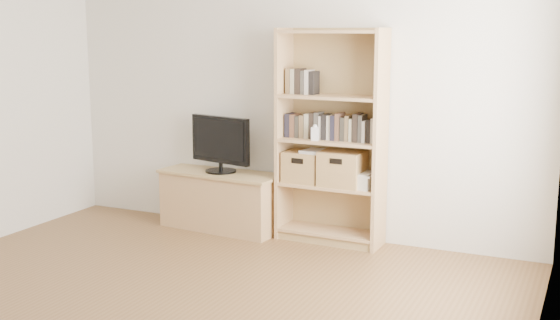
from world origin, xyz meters
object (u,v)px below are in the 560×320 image
Objects in this scene: television at (220,144)px; basket_left at (304,167)px; bookshelf at (331,137)px; baby_monitor at (315,134)px; basket_right at (342,169)px; tv_stand at (221,202)px; laptop at (321,152)px.

television reaches higher than basket_left.
baby_monitor is (-0.10, -0.10, 0.04)m from bookshelf.
tv_stand is at bearing -176.29° from basket_right.
basket_right reaches higher than tv_stand.
tv_stand is at bearing -173.68° from basket_left.
basket_right is at bearing 7.08° from tv_stand.
tv_stand is 0.54m from television.
tv_stand is 1.70× the size of television.
laptop is at bearing 14.75° from television.
bookshelf is at bearing 7.73° from tv_stand.
tv_stand is at bearing -167.02° from television.
basket_left is (0.80, 0.05, 0.39)m from tv_stand.
tv_stand is at bearing -175.86° from bookshelf.
television is 0.97m from laptop.
bookshelf is at bearing 177.61° from basket_right.
laptop is (0.97, 0.03, -0.00)m from television.
tv_stand is 1.17m from baby_monitor.
laptop reaches higher than tv_stand.
laptop is (-0.08, -0.02, -0.13)m from bookshelf.
bookshelf is 1.06m from television.
basket_right reaches higher than laptop.
tv_stand is at bearing -171.41° from laptop.
baby_monitor is (0.94, -0.05, 0.70)m from tv_stand.
basket_left is (0.80, 0.05, -0.15)m from television.
basket_left is 0.90× the size of basket_right.
basket_left is 0.22m from laptop.
tv_stand is 1.24m from bookshelf.
baby_monitor reaches higher than basket_left.
baby_monitor reaches higher than basket_right.
bookshelf is at bearing 35.44° from baby_monitor.
basket_right is at bearing 9.18° from laptop.
television is 1.17m from basket_right.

